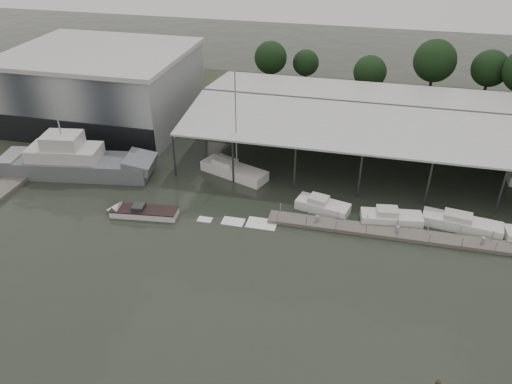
# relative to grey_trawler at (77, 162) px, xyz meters

# --- Properties ---
(ground) EXTENTS (200.00, 200.00, 0.00)m
(ground) POSITION_rel_grey_trawler_xyz_m (23.62, -14.09, -1.58)
(ground) COLOR #262C24
(ground) RESTS_ON ground
(land_strip_far) EXTENTS (140.00, 30.00, 0.30)m
(land_strip_far) POSITION_rel_grey_trawler_xyz_m (23.62, 27.91, -1.48)
(land_strip_far) COLOR #3B4131
(land_strip_far) RESTS_ON ground
(land_strip_west) EXTENTS (20.00, 40.00, 0.30)m
(land_strip_west) POSITION_rel_grey_trawler_xyz_m (-16.38, 15.91, -1.48)
(land_strip_west) COLOR #3B4131
(land_strip_west) RESTS_ON ground
(storage_warehouse) EXTENTS (24.50, 20.50, 10.50)m
(storage_warehouse) POSITION_rel_grey_trawler_xyz_m (-4.38, 15.86, 3.71)
(storage_warehouse) COLOR #93999D
(storage_warehouse) RESTS_ON ground
(covered_boat_shed) EXTENTS (58.24, 24.00, 6.96)m
(covered_boat_shed) POSITION_rel_grey_trawler_xyz_m (40.62, 13.91, 4.55)
(covered_boat_shed) COLOR #BBBDBF
(covered_boat_shed) RESTS_ON ground
(trawler_dock) EXTENTS (3.00, 18.00, 0.50)m
(trawler_dock) POSITION_rel_grey_trawler_xyz_m (-6.38, -0.09, -1.33)
(trawler_dock) COLOR #635F57
(trawler_dock) RESTS_ON ground
(floating_dock) EXTENTS (28.00, 2.00, 1.40)m
(floating_dock) POSITION_rel_grey_trawler_xyz_m (38.61, -4.09, -1.38)
(floating_dock) COLOR #635F57
(floating_dock) RESTS_ON ground
(grey_trawler) EXTENTS (19.02, 7.32, 8.84)m
(grey_trawler) POSITION_rel_grey_trawler_xyz_m (0.00, 0.00, 0.00)
(grey_trawler) COLOR slate
(grey_trawler) RESTS_ON ground
(white_sailboat) EXTENTS (8.79, 5.43, 13.24)m
(white_sailboat) POSITION_rel_grey_trawler_xyz_m (18.39, 4.05, -0.92)
(white_sailboat) COLOR silver
(white_sailboat) RESTS_ON ground
(speedboat_underway) EXTENTS (18.70, 4.07, 2.00)m
(speedboat_underway) POSITION_rel_grey_trawler_xyz_m (10.99, -6.70, -1.19)
(speedboat_underway) COLOR silver
(speedboat_underway) RESTS_ON ground
(moored_cruiser_0) EXTENTS (6.03, 3.50, 1.70)m
(moored_cruiser_0) POSITION_rel_grey_trawler_xyz_m (29.80, -1.31, -0.97)
(moored_cruiser_0) COLOR silver
(moored_cruiser_0) RESTS_ON ground
(moored_cruiser_1) EXTENTS (6.40, 2.96, 1.70)m
(moored_cruiser_1) POSITION_rel_grey_trawler_xyz_m (36.96, -1.95, -0.97)
(moored_cruiser_1) COLOR silver
(moored_cruiser_1) RESTS_ON ground
(moored_cruiser_2) EXTENTS (7.98, 3.44, 1.70)m
(moored_cruiser_2) POSITION_rel_grey_trawler_xyz_m (43.94, -1.28, -0.97)
(moored_cruiser_2) COLOR silver
(moored_cruiser_2) RESTS_ON ground
(horizon_tree_line) EXTENTS (70.64, 9.79, 9.98)m
(horizon_tree_line) POSITION_rel_grey_trawler_xyz_m (50.81, 34.63, 4.26)
(horizon_tree_line) COLOR black
(horizon_tree_line) RESTS_ON ground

